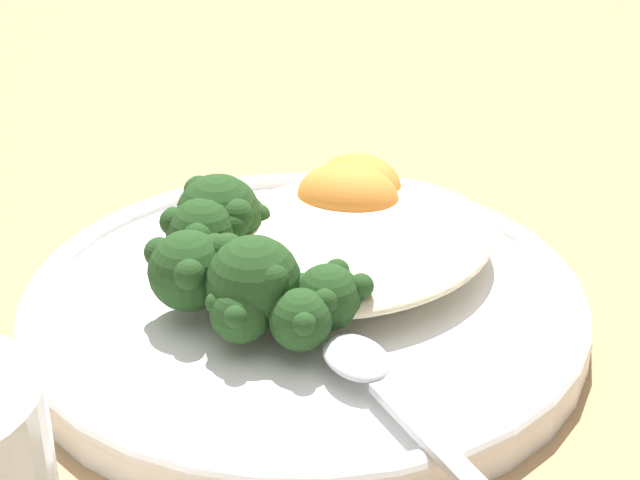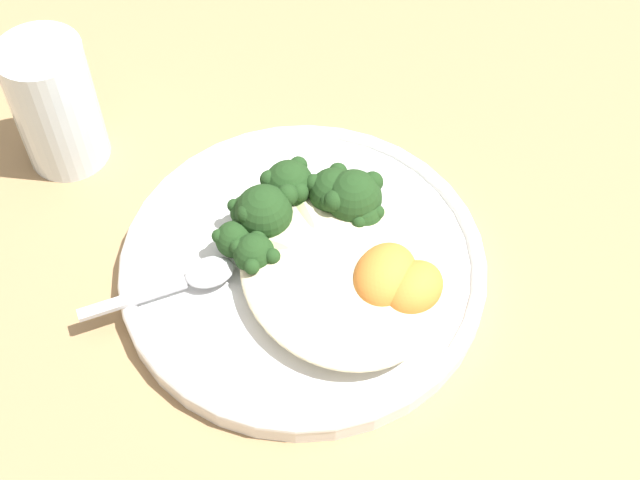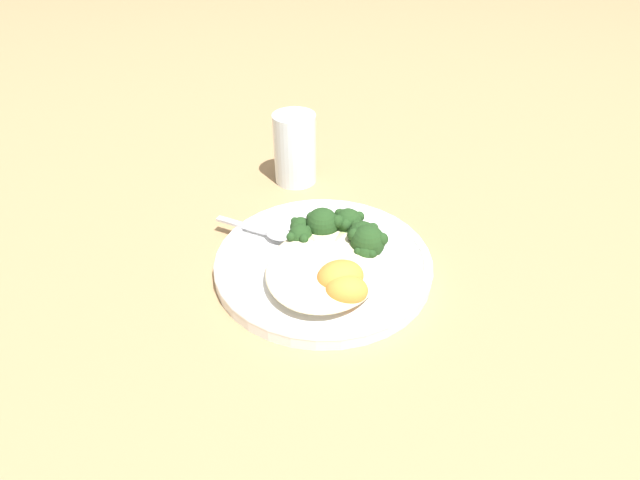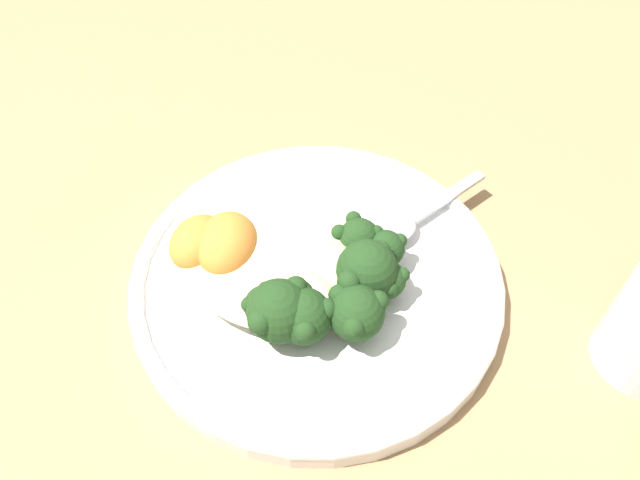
{
  "view_description": "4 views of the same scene",
  "coord_description": "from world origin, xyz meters",
  "px_view_note": "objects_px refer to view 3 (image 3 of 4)",
  "views": [
    {
      "loc": [
        0.27,
        0.34,
        0.29
      ],
      "look_at": [
        0.01,
        0.01,
        0.06
      ],
      "focal_mm": 60.0,
      "sensor_mm": 36.0,
      "label": 1
    },
    {
      "loc": [
        -0.33,
        0.18,
        0.57
      ],
      "look_at": [
        -0.01,
        -0.02,
        0.05
      ],
      "focal_mm": 50.0,
      "sensor_mm": 36.0,
      "label": 2
    },
    {
      "loc": [
        -0.48,
        -0.13,
        0.41
      ],
      "look_at": [
        0.02,
        -0.0,
        0.03
      ],
      "focal_mm": 28.0,
      "sensor_mm": 36.0,
      "label": 3
    },
    {
      "loc": [
        0.18,
        -0.22,
        0.39
      ],
      "look_at": [
        0.0,
        -0.01,
        0.05
      ],
      "focal_mm": 35.0,
      "sensor_mm": 36.0,
      "label": 4
    }
  ],
  "objects_px": {
    "plate": "(323,263)",
    "broccoli_stalk_7": "(306,242)",
    "broccoli_stalk_3": "(343,231)",
    "broccoli_stalk_5": "(321,233)",
    "water_glass": "(295,149)",
    "broccoli_stalk_2": "(355,242)",
    "broccoli_stalk_1": "(364,244)",
    "quinoa_mound": "(324,267)",
    "spoon": "(270,232)",
    "broccoli_stalk_4": "(325,230)",
    "sweet_potato_chunk_1": "(347,290)",
    "sweet_potato_chunk_0": "(340,277)",
    "broccoli_stalk_6": "(307,237)",
    "broccoli_stalk_0": "(358,254)"
  },
  "relations": [
    {
      "from": "broccoli_stalk_7",
      "to": "water_glass",
      "type": "relative_size",
      "value": 0.68
    },
    {
      "from": "sweet_potato_chunk_0",
      "to": "broccoli_stalk_2",
      "type": "bearing_deg",
      "value": -1.59
    },
    {
      "from": "plate",
      "to": "quinoa_mound",
      "type": "bearing_deg",
      "value": -162.95
    },
    {
      "from": "broccoli_stalk_1",
      "to": "broccoli_stalk_7",
      "type": "relative_size",
      "value": 1.09
    },
    {
      "from": "plate",
      "to": "broccoli_stalk_5",
      "type": "height_order",
      "value": "broccoli_stalk_5"
    },
    {
      "from": "quinoa_mound",
      "to": "sweet_potato_chunk_0",
      "type": "distance_m",
      "value": 0.03
    },
    {
      "from": "broccoli_stalk_3",
      "to": "water_glass",
      "type": "xyz_separation_m",
      "value": [
        0.18,
        0.12,
        0.02
      ]
    },
    {
      "from": "plate",
      "to": "broccoli_stalk_3",
      "type": "distance_m",
      "value": 0.05
    },
    {
      "from": "quinoa_mound",
      "to": "broccoli_stalk_7",
      "type": "bearing_deg",
      "value": 41.54
    },
    {
      "from": "broccoli_stalk_4",
      "to": "broccoli_stalk_1",
      "type": "bearing_deg",
      "value": -123.04
    },
    {
      "from": "broccoli_stalk_4",
      "to": "broccoli_stalk_5",
      "type": "xyz_separation_m",
      "value": [
        0.0,
        0.01,
        -0.01
      ]
    },
    {
      "from": "broccoli_stalk_4",
      "to": "quinoa_mound",
      "type": "bearing_deg",
      "value": 179.07
    },
    {
      "from": "broccoli_stalk_6",
      "to": "water_glass",
      "type": "xyz_separation_m",
      "value": [
        0.2,
        0.08,
        0.02
      ]
    },
    {
      "from": "broccoli_stalk_2",
      "to": "broccoli_stalk_5",
      "type": "relative_size",
      "value": 0.9
    },
    {
      "from": "broccoli_stalk_1",
      "to": "broccoli_stalk_3",
      "type": "bearing_deg",
      "value": 101.37
    },
    {
      "from": "broccoli_stalk_3",
      "to": "spoon",
      "type": "relative_size",
      "value": 0.99
    },
    {
      "from": "plate",
      "to": "broccoli_stalk_7",
      "type": "distance_m",
      "value": 0.03
    },
    {
      "from": "broccoli_stalk_5",
      "to": "broccoli_stalk_6",
      "type": "relative_size",
      "value": 1.4
    },
    {
      "from": "broccoli_stalk_4",
      "to": "spoon",
      "type": "relative_size",
      "value": 0.92
    },
    {
      "from": "quinoa_mound",
      "to": "broccoli_stalk_3",
      "type": "xyz_separation_m",
      "value": [
        0.07,
        -0.01,
        0.01
      ]
    },
    {
      "from": "broccoli_stalk_0",
      "to": "broccoli_stalk_4",
      "type": "distance_m",
      "value": 0.06
    },
    {
      "from": "plate",
      "to": "broccoli_stalk_2",
      "type": "relative_size",
      "value": 2.68
    },
    {
      "from": "broccoli_stalk_3",
      "to": "spoon",
      "type": "bearing_deg",
      "value": 103.99
    },
    {
      "from": "broccoli_stalk_1",
      "to": "broccoli_stalk_2",
      "type": "distance_m",
      "value": 0.01
    },
    {
      "from": "broccoli_stalk_3",
      "to": "broccoli_stalk_5",
      "type": "bearing_deg",
      "value": 108.37
    },
    {
      "from": "broccoli_stalk_0",
      "to": "broccoli_stalk_6",
      "type": "height_order",
      "value": "broccoli_stalk_0"
    },
    {
      "from": "broccoli_stalk_0",
      "to": "broccoli_stalk_6",
      "type": "relative_size",
      "value": 0.93
    },
    {
      "from": "plate",
      "to": "broccoli_stalk_6",
      "type": "bearing_deg",
      "value": 55.3
    },
    {
      "from": "broccoli_stalk_2",
      "to": "broccoli_stalk_3",
      "type": "relative_size",
      "value": 0.89
    },
    {
      "from": "broccoli_stalk_4",
      "to": "sweet_potato_chunk_1",
      "type": "relative_size",
      "value": 2.27
    },
    {
      "from": "plate",
      "to": "sweet_potato_chunk_0",
      "type": "height_order",
      "value": "sweet_potato_chunk_0"
    },
    {
      "from": "broccoli_stalk_1",
      "to": "sweet_potato_chunk_1",
      "type": "bearing_deg",
      "value": -132.08
    },
    {
      "from": "broccoli_stalk_2",
      "to": "spoon",
      "type": "height_order",
      "value": "broccoli_stalk_2"
    },
    {
      "from": "sweet_potato_chunk_0",
      "to": "spoon",
      "type": "xyz_separation_m",
      "value": [
        0.08,
        0.11,
        -0.01
      ]
    },
    {
      "from": "broccoli_stalk_0",
      "to": "broccoli_stalk_3",
      "type": "height_order",
      "value": "broccoli_stalk_3"
    },
    {
      "from": "broccoli_stalk_7",
      "to": "spoon",
      "type": "distance_m",
      "value": 0.06
    },
    {
      "from": "broccoli_stalk_1",
      "to": "spoon",
      "type": "xyz_separation_m",
      "value": [
        0.02,
        0.13,
        -0.02
      ]
    },
    {
      "from": "broccoli_stalk_3",
      "to": "broccoli_stalk_5",
      "type": "distance_m",
      "value": 0.03
    },
    {
      "from": "broccoli_stalk_6",
      "to": "broccoli_stalk_7",
      "type": "bearing_deg",
      "value": 146.59
    },
    {
      "from": "broccoli_stalk_5",
      "to": "spoon",
      "type": "relative_size",
      "value": 0.97
    },
    {
      "from": "sweet_potato_chunk_0",
      "to": "spoon",
      "type": "height_order",
      "value": "sweet_potato_chunk_0"
    },
    {
      "from": "broccoli_stalk_5",
      "to": "broccoli_stalk_7",
      "type": "xyz_separation_m",
      "value": [
        -0.03,
        0.01,
        0.0
      ]
    },
    {
      "from": "sweet_potato_chunk_1",
      "to": "water_glass",
      "type": "relative_size",
      "value": 0.42
    },
    {
      "from": "plate",
      "to": "broccoli_stalk_7",
      "type": "xyz_separation_m",
      "value": [
        0.01,
        0.02,
        0.02
      ]
    },
    {
      "from": "sweet_potato_chunk_0",
      "to": "quinoa_mound",
      "type": "bearing_deg",
      "value": 48.64
    },
    {
      "from": "broccoli_stalk_4",
      "to": "sweet_potato_chunk_1",
      "type": "distance_m",
      "value": 0.11
    },
    {
      "from": "broccoli_stalk_5",
      "to": "broccoli_stalk_7",
      "type": "bearing_deg",
      "value": 132.89
    },
    {
      "from": "broccoli_stalk_2",
      "to": "sweet_potato_chunk_1",
      "type": "relative_size",
      "value": 2.15
    },
    {
      "from": "broccoli_stalk_7",
      "to": "broccoli_stalk_0",
      "type": "bearing_deg",
      "value": -144.96
    },
    {
      "from": "broccoli_stalk_1",
      "to": "broccoli_stalk_3",
      "type": "distance_m",
      "value": 0.04
    }
  ]
}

